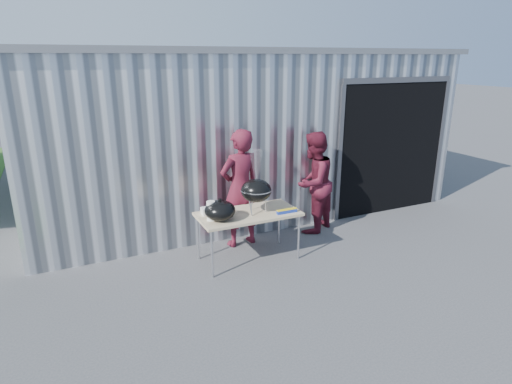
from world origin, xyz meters
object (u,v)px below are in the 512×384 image
kettle_grill (256,186)px  person_cook (240,189)px  person_bystander (313,183)px  folding_table (248,215)px

kettle_grill → person_cook: (0.00, 0.60, -0.21)m
kettle_grill → person_bystander: (1.37, 0.61, -0.28)m
folding_table → kettle_grill: kettle_grill is taller
person_bystander → kettle_grill: bearing=-5.7°
person_cook → folding_table: bearing=71.0°
person_cook → person_bystander: 1.37m
kettle_grill → person_bystander: size_ratio=0.53×
person_cook → person_bystander: (1.37, 0.01, -0.07)m
kettle_grill → person_cook: 0.64m
person_cook → person_bystander: person_cook is taller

